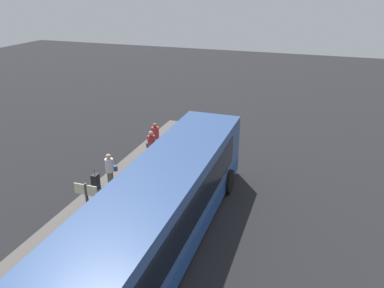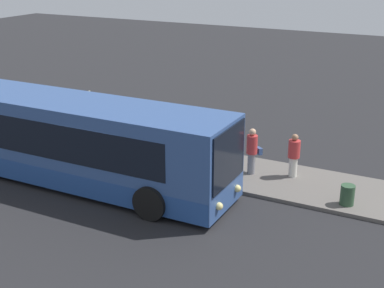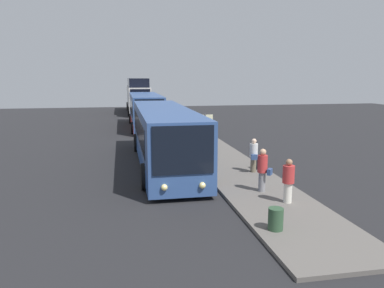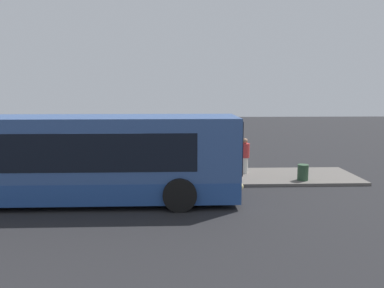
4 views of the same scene
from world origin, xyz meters
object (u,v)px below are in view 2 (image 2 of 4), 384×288
at_px(passenger_waiting, 252,150).
at_px(passenger_with_bags, 294,154).
at_px(suitcase, 184,140).
at_px(trash_bin, 347,195).
at_px(bus_lead, 64,140).
at_px(passenger_boarding, 188,133).
at_px(sign_post, 84,113).

relative_size(passenger_waiting, passenger_with_bags, 1.07).
relative_size(suitcase, trash_bin, 1.43).
xyz_separation_m(suitcase, trash_bin, (6.91, -2.17, -0.02)).
xyz_separation_m(bus_lead, passenger_boarding, (2.83, 3.85, -0.50)).
relative_size(bus_lead, suitcase, 13.32).
relative_size(passenger_with_bags, trash_bin, 2.41).
bearing_deg(suitcase, passenger_with_bags, -9.46).
distance_m(bus_lead, passenger_with_bags, 7.98).
distance_m(passenger_boarding, trash_bin, 6.68).
bearing_deg(passenger_boarding, suitcase, -124.42).
bearing_deg(passenger_boarding, sign_post, -55.03).
xyz_separation_m(bus_lead, trash_bin, (9.28, 2.19, -1.01)).
bearing_deg(bus_lead, sign_post, 112.16).
xyz_separation_m(passenger_waiting, suitcase, (-3.35, 1.20, -0.55)).
bearing_deg(trash_bin, passenger_boarding, 165.59).
bearing_deg(trash_bin, suitcase, 162.58).
bearing_deg(passenger_with_bags, passenger_waiting, -62.96).
bearing_deg(sign_post, bus_lead, -67.84).
height_order(passenger_waiting, sign_post, sign_post).
distance_m(passenger_waiting, sign_post, 6.78).
height_order(passenger_boarding, passenger_waiting, passenger_waiting).
relative_size(passenger_boarding, passenger_with_bags, 1.00).
height_order(passenger_waiting, suitcase, passenger_waiting).
xyz_separation_m(bus_lead, sign_post, (-0.97, 2.39, 0.19)).
distance_m(bus_lead, sign_post, 2.58).
distance_m(bus_lead, suitcase, 5.06).
distance_m(sign_post, trash_bin, 10.33).
bearing_deg(suitcase, passenger_boarding, -48.38).
bearing_deg(sign_post, trash_bin, -1.11).
xyz_separation_m(bus_lead, passenger_waiting, (5.73, 3.16, -0.44)).
xyz_separation_m(passenger_with_bags, trash_bin, (2.17, -1.38, -0.51)).
bearing_deg(passenger_with_bags, sign_post, -71.01).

